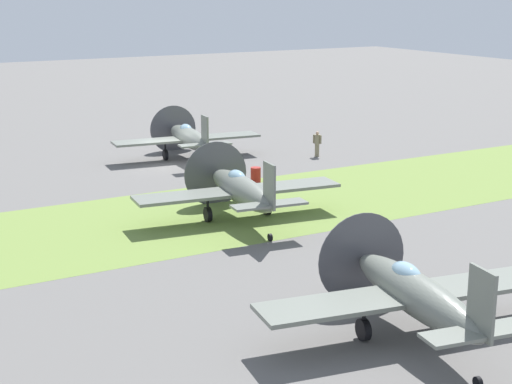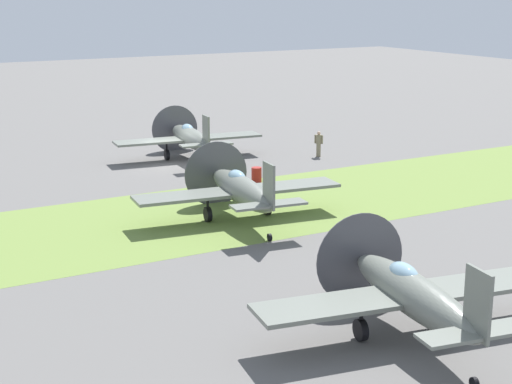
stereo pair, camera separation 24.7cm
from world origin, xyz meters
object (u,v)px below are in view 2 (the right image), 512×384
Objects in this scene: airplane_wingman at (240,189)px; airplane_trail at (411,293)px; fuel_drum at (257,175)px; airplane_lead at (190,137)px; ground_crew_chief at (319,143)px.

airplane_trail is at bearing -89.41° from airplane_wingman.
airplane_trail is 11.73× the size of fuel_drum.
airplane_wingman is (-3.92, -14.42, 0.07)m from airplane_lead.
airplane_lead is 0.96× the size of airplane_trail.
airplane_trail is 22.22m from fuel_drum.
airplane_wingman is 11.78× the size of fuel_drum.
airplane_wingman is at bearing -125.14° from fuel_drum.
airplane_wingman reaches higher than airplane_trail.
airplane_wingman is at bearing -98.32° from airplane_lead.
airplane_lead is at bearing 81.94° from airplane_wingman.
fuel_drum is at bearing 82.96° from airplane_trail.
airplane_wingman is 16.20m from ground_crew_chief.
ground_crew_chief is (8.01, -3.48, -0.59)m from airplane_lead.
airplane_trail is 6.10× the size of ground_crew_chief.
airplane_lead reaches higher than fuel_drum.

